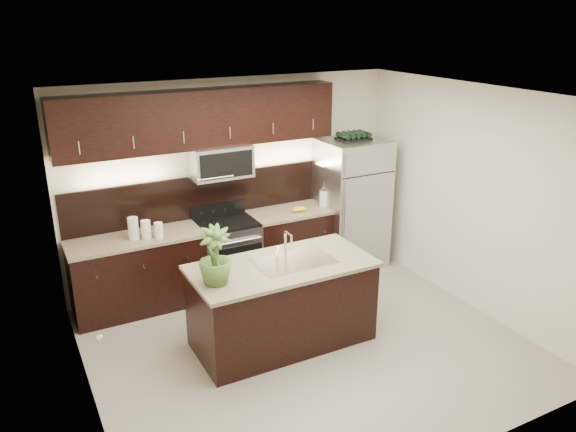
# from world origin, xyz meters

# --- Properties ---
(ground) EXTENTS (4.50, 4.50, 0.00)m
(ground) POSITION_xyz_m (0.00, 0.00, 0.00)
(ground) COLOR gray
(ground) RESTS_ON ground
(room_walls) EXTENTS (4.52, 4.02, 2.71)m
(room_walls) POSITION_xyz_m (-0.11, -0.04, 1.70)
(room_walls) COLOR beige
(room_walls) RESTS_ON ground
(counter_run) EXTENTS (3.51, 0.65, 0.94)m
(counter_run) POSITION_xyz_m (-0.46, 1.69, 0.47)
(counter_run) COLOR black
(counter_run) RESTS_ON ground
(upper_fixtures) EXTENTS (3.49, 0.40, 1.66)m
(upper_fixtures) POSITION_xyz_m (-0.43, 1.84, 2.14)
(upper_fixtures) COLOR black
(upper_fixtures) RESTS_ON counter_run
(island) EXTENTS (1.96, 0.96, 0.94)m
(island) POSITION_xyz_m (-0.21, 0.20, 0.47)
(island) COLOR black
(island) RESTS_ON ground
(sink_faucet) EXTENTS (0.84, 0.50, 0.28)m
(sink_faucet) POSITION_xyz_m (-0.06, 0.21, 0.96)
(sink_faucet) COLOR silver
(sink_faucet) RESTS_ON island
(refrigerator) EXTENTS (0.88, 0.79, 1.82)m
(refrigerator) POSITION_xyz_m (1.62, 1.63, 0.91)
(refrigerator) COLOR #B2B2B7
(refrigerator) RESTS_ON ground
(wine_rack) EXTENTS (0.45, 0.28, 0.10)m
(wine_rack) POSITION_xyz_m (1.62, 1.63, 1.87)
(wine_rack) COLOR black
(wine_rack) RESTS_ON refrigerator
(plant) EXTENTS (0.36, 0.36, 0.59)m
(plant) POSITION_xyz_m (-0.99, 0.11, 1.23)
(plant) COLOR #406127
(plant) RESTS_ON island
(canisters) EXTENTS (0.38, 0.21, 0.27)m
(canisters) POSITION_xyz_m (-1.33, 1.60, 1.06)
(canisters) COLOR silver
(canisters) RESTS_ON counter_run
(french_press) EXTENTS (0.11, 0.11, 0.33)m
(french_press) POSITION_xyz_m (1.17, 1.64, 1.06)
(french_press) COLOR silver
(french_press) RESTS_ON counter_run
(bananas) EXTENTS (0.22, 0.18, 0.06)m
(bananas) POSITION_xyz_m (0.70, 1.61, 0.97)
(bananas) COLOR gold
(bananas) RESTS_ON counter_run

